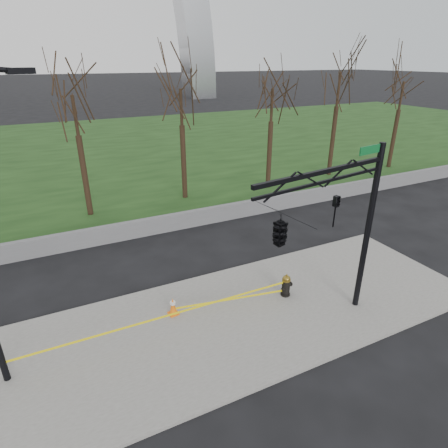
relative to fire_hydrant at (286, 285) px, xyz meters
name	(u,v)px	position (x,y,z in m)	size (l,w,h in m)	color
ground	(235,319)	(-2.34, -0.34, -0.51)	(500.00, 500.00, 0.00)	black
sidewalk	(235,318)	(-2.34, -0.34, -0.46)	(18.00, 6.00, 0.10)	slate
grass_strip	(97,148)	(-2.34, 29.66, -0.48)	(120.00, 40.00, 0.06)	#183412
guardrail	(164,224)	(-2.34, 7.66, -0.06)	(60.00, 0.30, 0.90)	#59595B
tree_row	(135,140)	(-2.48, 11.66, 3.57)	(45.72, 4.00, 8.17)	black
fire_hydrant	(286,285)	(0.00, 0.00, 0.00)	(0.56, 0.36, 0.90)	black
traffic_cone	(173,306)	(-4.21, 0.77, -0.09)	(0.38, 0.38, 0.66)	orange
traffic_signal_mast	(301,223)	(-1.25, -2.07, 3.63)	(5.06, 2.53, 6.00)	black
caution_tape	(188,310)	(-3.87, 0.14, 0.06)	(9.33, 0.78, 0.45)	yellow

